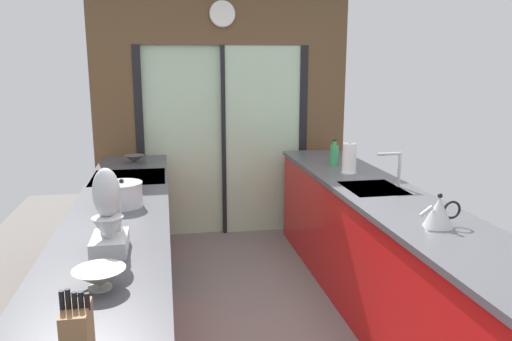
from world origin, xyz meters
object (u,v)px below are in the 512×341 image
Objects in this scene: mixing_bowl_near at (99,278)px; stand_mixer at (108,220)px; oven_range at (132,231)px; mixing_bowl_far at (135,159)px; kettle at (439,212)px; knife_block at (77,334)px; stock_pot at (122,195)px; soap_bottle at (334,154)px; paper_towel_roll at (349,159)px.

stand_mixer reaches higher than mixing_bowl_near.
mixing_bowl_near is (0.02, -2.07, 0.51)m from oven_range.
kettle is at bearing -50.25° from mixing_bowl_far.
knife_block is 1.73m from stock_pot.
mixing_bowl_near is 2.86m from soap_bottle.
stock_pot is at bearing 90.00° from knife_block.
paper_towel_roll is at bearing -22.85° from mixing_bowl_far.
stock_pot reaches higher than oven_range.
mixing_bowl_near is 0.88× the size of knife_block.
stand_mixer is 0.79m from stock_pot.
mixing_bowl_far is at bearing 129.75° from kettle.
knife_block is at bearing -150.78° from kettle.
knife_block is 0.94m from stand_mixer.
stand_mixer is at bearing -89.36° from oven_range.
oven_range is 4.27× the size of mixing_bowl_near.
kettle is at bearing 29.22° from knife_block.
oven_range is 4.01× the size of soap_bottle.
mixing_bowl_far is (0.00, 2.62, -0.00)m from mixing_bowl_near.
paper_towel_roll is at bearing -6.48° from oven_range.
knife_block is at bearing -122.79° from soap_bottle.
paper_towel_roll is (1.80, -0.20, 0.59)m from oven_range.
soap_bottle is (1.78, 2.76, 0.00)m from knife_block.
mixing_bowl_near is at bearing -133.61° from paper_towel_roll.
mixing_bowl_near is 0.86× the size of kettle.
stock_pot is at bearing -90.00° from mixing_bowl_far.
knife_block reaches higher than soap_bottle.
soap_bottle reaches higher than mixing_bowl_near.
mixing_bowl_near is 1.21m from stock_pot.
soap_bottle is at bearing 57.21° from knife_block.
oven_range is 1.02m from stock_pot.
mixing_bowl_far is 1.41m from stock_pot.
kettle is (1.78, 0.06, -0.08)m from stand_mixer.
stand_mixer is (0.00, 0.94, 0.07)m from knife_block.
oven_range is 0.74m from mixing_bowl_far.
mixing_bowl_far is 2.21m from stand_mixer.
oven_range is 2.19× the size of stand_mixer.
soap_bottle reaches higher than kettle.
paper_towel_roll is at bearing 90.08° from kettle.
soap_bottle is 0.81× the size of paper_towel_roll.
mixing_bowl_near is 1.16× the size of mixing_bowl_far.
kettle is at bearing -89.92° from paper_towel_roll.
stand_mixer is at bearing -90.00° from mixing_bowl_far.
paper_towel_roll is at bearing 39.20° from stand_mixer.
soap_bottle is (1.78, -0.38, 0.05)m from mixing_bowl_far.
stand_mixer reaches higher than knife_block.
stand_mixer is 1.83× the size of soap_bottle.
knife_block is at bearing -90.00° from stock_pot.
oven_range is 3.54× the size of stock_pot.
kettle is at bearing -41.58° from oven_range.
mixing_bowl_near is at bearing -90.00° from mixing_bowl_far.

